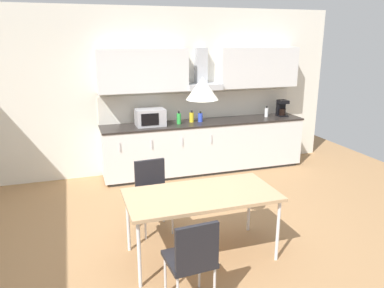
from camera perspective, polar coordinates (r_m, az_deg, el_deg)
The scene contains 15 objects.
ground_plane at distance 4.49m, azimuth -2.30°, elevation -15.43°, with size 9.27×7.92×0.02m, color #9E754C.
wall_back at distance 6.53m, azimuth -8.95°, elevation 7.69°, with size 7.41×0.10×2.82m, color silver.
kitchen_counter at distance 6.68m, azimuth 1.95°, elevation -0.33°, with size 3.60×0.65×0.91m.
backsplash_tile at distance 6.80m, azimuth 1.14°, elevation 5.90°, with size 3.58×0.02×0.47m, color silver.
upper_wall_cabinets at distance 6.57m, azimuth 1.63°, elevation 11.32°, with size 3.58×0.40×0.70m.
microwave at distance 6.28m, azimuth -6.38°, elevation 4.07°, with size 0.48×0.35×0.28m.
coffee_maker at distance 7.22m, azimuth 13.51°, elevation 5.36°, with size 0.18×0.19×0.30m.
bottle_blue at distance 6.54m, azimuth 1.27°, elevation 4.09°, with size 0.08×0.08×0.18m.
bottle_green at distance 6.38m, azimuth -2.01°, elevation 3.92°, with size 0.07×0.07×0.22m.
bottle_yellow at distance 6.51m, azimuth -0.06°, elevation 4.11°, with size 0.08×0.08×0.20m.
bottle_white at distance 7.08m, azimuth 11.27°, elevation 4.76°, with size 0.07×0.07×0.20m.
dining_table at distance 4.01m, azimuth 1.46°, elevation -8.13°, with size 1.61×0.80×0.74m.
chair_far_left at distance 4.68m, azimuth -6.06°, elevation -6.71°, with size 0.43×0.43×0.87m.
chair_near_left at distance 3.33m, azimuth 0.09°, elevation -16.65°, with size 0.43×0.43×0.87m.
pendant_lamp at distance 3.69m, azimuth 1.58°, elevation 8.46°, with size 0.32×0.32×0.22m, color silver.
Camera 1 is at (-1.02, -3.69, 2.33)m, focal length 35.00 mm.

